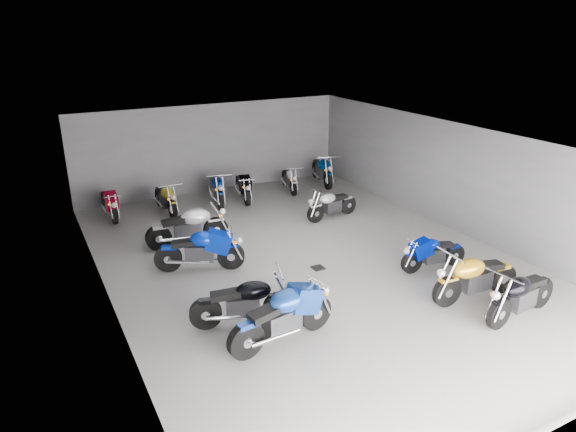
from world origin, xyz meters
name	(u,v)px	position (x,y,z in m)	size (l,w,h in m)	color
ground	(308,261)	(0.00, 0.00, 0.00)	(14.00, 14.00, 0.00)	gray
wall_back	(213,148)	(0.00, 7.00, 1.60)	(10.00, 0.10, 3.20)	slate
wall_left	(104,240)	(-5.00, 0.00, 1.60)	(0.10, 14.00, 3.20)	slate
wall_right	(455,177)	(5.00, 0.00, 1.60)	(0.10, 14.00, 3.20)	slate
ceiling	(310,140)	(0.00, 0.00, 3.22)	(10.00, 14.00, 0.04)	black
drain_grate	(318,268)	(0.00, -0.50, 0.01)	(0.32, 0.32, 0.01)	black
motorcycle_left_b	(284,316)	(-2.28, -2.96, 0.58)	(2.39, 0.58, 1.05)	black
motorcycle_left_c	(244,302)	(-2.71, -2.02, 0.52)	(2.12, 0.81, 0.96)	black
motorcycle_left_e	(201,250)	(-2.66, 0.82, 0.54)	(2.14, 1.02, 1.00)	black
motorcycle_left_f	(189,227)	(-2.45, 2.46, 0.56)	(2.33, 0.51, 1.03)	black
motorcycle_right_a	(521,295)	(2.54, -4.51, 0.53)	(2.20, 0.50, 0.97)	black
motorcycle_right_b	(475,277)	(2.28, -3.50, 0.55)	(2.29, 0.50, 1.01)	black
motorcycle_right_c	(433,253)	(2.53, -1.90, 0.44)	(1.85, 0.43, 0.81)	black
motorcycle_right_f	(332,204)	(2.25, 2.40, 0.47)	(1.96, 0.48, 0.87)	black
motorcycle_back_a	(109,203)	(-4.00, 5.82, 0.48)	(0.40, 2.02, 0.89)	black
motorcycle_back_b	(166,198)	(-2.27, 5.43, 0.49)	(0.41, 2.04, 0.90)	black
motorcycle_back_c	(217,188)	(-0.46, 5.51, 0.53)	(0.64, 2.20, 0.98)	black
motorcycle_back_d	(243,186)	(0.49, 5.44, 0.49)	(0.59, 2.03, 0.90)	black
motorcycle_back_e	(289,179)	(2.44, 5.60, 0.45)	(0.59, 1.85, 0.82)	black
motorcycle_back_f	(322,170)	(3.99, 5.79, 0.55)	(0.74, 2.26, 1.01)	black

